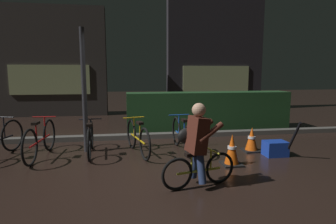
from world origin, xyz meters
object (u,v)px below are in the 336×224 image
Objects in this scene: parked_bike_left_mid at (40,140)px; traffic_cone_near at (232,150)px; closed_umbrella at (292,140)px; cyclist at (197,145)px; street_post at (84,91)px; blue_crate at (275,148)px; traffic_cone_far at (252,140)px; parked_bike_center_left at (90,139)px; parked_bike_center_right at (138,138)px; parked_bike_right_mid at (182,135)px.

traffic_cone_near is at bearing -101.56° from parked_bike_left_mid.
cyclist is at bearing -67.76° from closed_umbrella.
street_post reaches higher than traffic_cone_near.
traffic_cone_far is at bearing 129.29° from blue_crate.
parked_bike_left_mid is at bearing 132.27° from cyclist.
parked_bike_center_left is 3.76m from blue_crate.
street_post is 4.94× the size of traffic_cone_far.
blue_crate is at bearing -93.25° from parked_bike_left_mid.
parked_bike_left_mid reaches higher than closed_umbrella.
parked_bike_center_right is 2.43m from traffic_cone_far.
cyclist is (-0.16, -1.86, 0.28)m from parked_bike_right_mid.
traffic_cone_far is (3.49, -0.51, -1.04)m from street_post.
parked_bike_center_right is (1.08, -0.34, -0.95)m from street_post.
parked_bike_right_mid is at bearing 171.41° from traffic_cone_far.
parked_bike_left_mid is 2.00× the size of closed_umbrella.
traffic_cone_near reaches higher than traffic_cone_far.
closed_umbrella is at bearing -119.54° from parked_bike_center_right.
parked_bike_center_right is 1.92m from traffic_cone_near.
street_post is 1.52× the size of parked_bike_left_mid.
closed_umbrella is at bearing -50.84° from traffic_cone_far.
parked_bike_center_right is 3.54× the size of blue_crate.
cyclist is at bearing -136.25° from traffic_cone_near.
closed_umbrella is at bearing 6.67° from traffic_cone_near.
parked_bike_center_left is at bearing 170.00° from blue_crate.
parked_bike_left_mid is at bearing -160.37° from street_post.
closed_umbrella is at bearing -15.97° from street_post.
street_post reaches higher than parked_bike_right_mid.
street_post is 1.57× the size of parked_bike_right_mid.
parked_bike_left_mid is at bearing -102.35° from closed_umbrella.
closed_umbrella is at bearing -95.83° from parked_bike_left_mid.
cyclist reaches higher than traffic_cone_far.
street_post is at bearing 166.73° from blue_crate.
street_post is 3.68m from traffic_cone_far.
parked_bike_center_right is 2.80m from blue_crate.
parked_bike_left_mid is 1.91m from parked_bike_center_right.
traffic_cone_far is (1.47, -0.22, -0.09)m from parked_bike_right_mid.
street_post reaches higher than parked_bike_left_mid.
parked_bike_center_left is 0.99× the size of parked_bike_center_right.
parked_bike_center_right is 1.25× the size of cyclist.
street_post reaches higher than traffic_cone_far.
cyclist is at bearing -147.65° from blue_crate.
parked_bike_center_right is 3.05m from closed_umbrella.
traffic_cone_near is at bearing -85.71° from closed_umbrella.
parked_bike_right_mid is at bearing -7.99° from street_post.
parked_bike_center_left is 0.96m from parked_bike_center_right.
parked_bike_center_left is 2.95× the size of traffic_cone_far.
street_post is 1.29m from parked_bike_left_mid.
traffic_cone_near is at bearing -134.17° from parked_bike_center_right.
parked_bike_left_mid reaches higher than traffic_cone_far.
parked_bike_left_mid is 3.86× the size of blue_crate.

